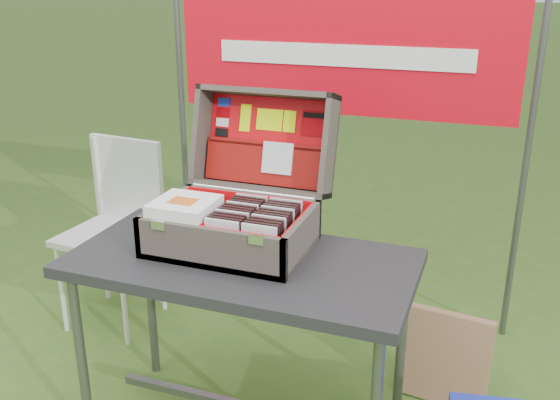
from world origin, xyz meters
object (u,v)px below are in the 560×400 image
at_px(suitcase, 237,176).
at_px(cardboard_box, 444,357).
at_px(table, 244,350).
at_px(chair, 109,238).

bearing_deg(suitcase, cardboard_box, 25.30).
xyz_separation_m(table, cardboard_box, (0.67, 0.48, -0.18)).
relative_size(suitcase, chair, 0.61).
bearing_deg(chair, table, -24.73).
bearing_deg(cardboard_box, table, -137.30).
distance_m(table, chair, 1.09).
height_order(table, suitcase, suitcase).
height_order(suitcase, cardboard_box, suitcase).
relative_size(table, suitcase, 2.15).
distance_m(suitcase, cardboard_box, 1.14).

